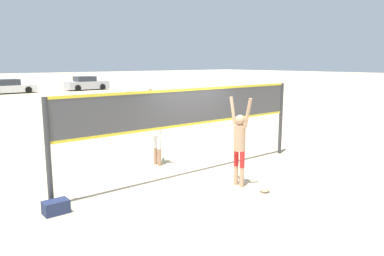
% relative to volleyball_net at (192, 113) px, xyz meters
% --- Properties ---
extents(ground_plane, '(200.00, 200.00, 0.00)m').
position_rel_volleyball_net_xyz_m(ground_plane, '(0.00, 0.00, -1.68)').
color(ground_plane, '#C6B28C').
extents(volleyball_net, '(7.69, 0.11, 2.34)m').
position_rel_volleyball_net_xyz_m(volleyball_net, '(0.00, 0.00, 0.00)').
color(volleyball_net, '#38383D').
rests_on(volleyball_net, ground_plane).
extents(player_spiker, '(0.28, 0.71, 2.20)m').
position_rel_volleyball_net_xyz_m(player_spiker, '(0.30, -1.45, -0.52)').
color(player_spiker, tan).
rests_on(player_spiker, ground_plane).
extents(player_blocker, '(0.28, 0.72, 2.25)m').
position_rel_volleyball_net_xyz_m(player_blocker, '(-0.18, 1.39, -0.49)').
color(player_blocker, tan).
rests_on(player_blocker, ground_plane).
extents(volleyball, '(0.24, 0.24, 0.24)m').
position_rel_volleyball_net_xyz_m(volleyball, '(0.42, -2.17, -1.56)').
color(volleyball, silver).
rests_on(volleyball, ground_plane).
extents(gear_bag, '(0.49, 0.32, 0.27)m').
position_rel_volleyball_net_xyz_m(gear_bag, '(-3.80, -0.31, -1.54)').
color(gear_bag, navy).
rests_on(gear_bag, ground_plane).
extents(parked_car_mid, '(4.90, 2.19, 1.38)m').
position_rel_volleyball_net_xyz_m(parked_car_mid, '(2.99, 31.41, -1.06)').
color(parked_car_mid, silver).
rests_on(parked_car_mid, ground_plane).
extents(parked_car_far, '(4.55, 1.87, 1.48)m').
position_rel_volleyball_net_xyz_m(parked_car_far, '(10.72, 31.05, -1.02)').
color(parked_car_far, '#B7B7BC').
rests_on(parked_car_far, ground_plane).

